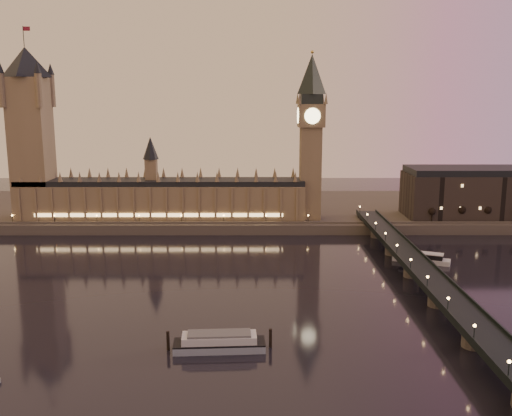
% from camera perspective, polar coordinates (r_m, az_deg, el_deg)
% --- Properties ---
extents(ground, '(700.00, 700.00, 0.00)m').
position_cam_1_polar(ground, '(249.65, -4.55, -8.21)').
color(ground, black).
rests_on(ground, ground).
extents(far_embankment, '(560.00, 130.00, 6.00)m').
position_cam_1_polar(far_embankment, '(407.90, 1.41, -0.17)').
color(far_embankment, '#423D35').
rests_on(far_embankment, ground).
extents(palace_of_westminster, '(180.00, 26.62, 52.00)m').
position_cam_1_polar(palace_of_westminster, '(365.90, -9.44, 1.37)').
color(palace_of_westminster, brown).
rests_on(palace_of_westminster, ground).
extents(victoria_tower, '(31.68, 31.68, 118.00)m').
position_cam_1_polar(victoria_tower, '(382.55, -21.66, 7.81)').
color(victoria_tower, brown).
rests_on(victoria_tower, ground).
extents(big_ben, '(17.68, 17.68, 104.00)m').
position_cam_1_polar(big_ben, '(358.17, 5.52, 8.06)').
color(big_ben, brown).
rests_on(big_ben, ground).
extents(westminster_bridge, '(13.20, 260.00, 15.30)m').
position_cam_1_polar(westminster_bridge, '(257.59, 16.35, -6.73)').
color(westminster_bridge, black).
rests_on(westminster_bridge, ground).
extents(bare_tree_0, '(5.17, 5.17, 10.52)m').
position_cam_1_polar(bare_tree_0, '(367.60, 17.30, -0.19)').
color(bare_tree_0, black).
rests_on(bare_tree_0, ground).
extents(bare_tree_1, '(5.17, 5.17, 10.52)m').
position_cam_1_polar(bare_tree_1, '(372.94, 19.75, -0.19)').
color(bare_tree_1, black).
rests_on(bare_tree_1, ground).
extents(bare_tree_2, '(5.17, 5.17, 10.52)m').
position_cam_1_polar(bare_tree_2, '(378.94, 22.12, -0.18)').
color(bare_tree_2, black).
rests_on(bare_tree_2, ground).
extents(cruise_boat_b, '(28.56, 17.23, 5.17)m').
position_cam_1_polar(cruise_boat_b, '(300.99, 16.20, -4.81)').
color(cruise_boat_b, silver).
rests_on(cruise_boat_b, ground).
extents(moored_barge, '(34.89, 10.16, 6.40)m').
position_cam_1_polar(moored_barge, '(193.37, -3.68, -13.24)').
color(moored_barge, '#8190A4').
rests_on(moored_barge, ground).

